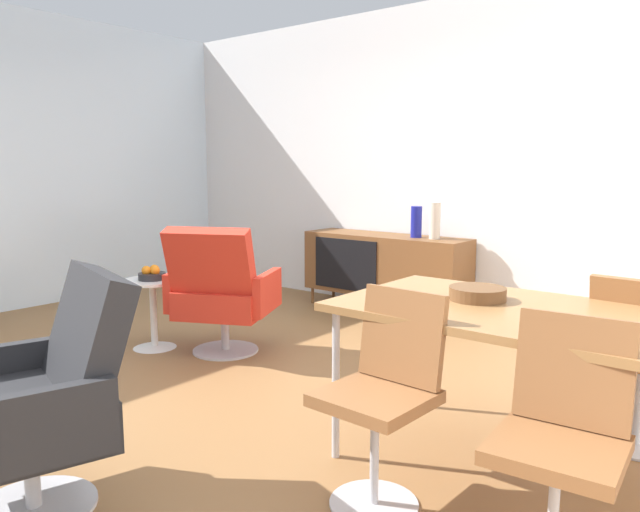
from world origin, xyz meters
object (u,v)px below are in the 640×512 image
fruit_bowl (152,274)px  vase_sculptural_dark (416,222)px  vase_cobalt (435,221)px  dining_chair_back_right (638,356)px  dining_table (524,320)px  side_table_round (153,306)px  sideboard (385,265)px  lounge_chair_red (221,291)px  dining_chair_front_right (562,437)px  wooden_bowl_on_table (477,293)px  dining_chair_front_left (384,389)px  armchair_black_shell (45,393)px

fruit_bowl → vase_sculptural_dark: bearing=63.7°
vase_cobalt → dining_chair_back_right: (1.97, -1.66, -0.41)m
dining_table → side_table_round: bearing=177.2°
vase_sculptural_dark → dining_table: 2.87m
fruit_bowl → sideboard: bearing=71.3°
vase_sculptural_dark → dining_table: vase_sculptural_dark is taller
vase_cobalt → dining_chair_back_right: size_ratio=0.37×
vase_sculptural_dark → lounge_chair_red: size_ratio=0.29×
dining_chair_front_right → fruit_bowl: bearing=167.6°
dining_table → wooden_bowl_on_table: wooden_bowl_on_table is taller
wooden_bowl_on_table → dining_chair_front_right: 0.92m
fruit_bowl → dining_chair_front_left: bearing=-15.7°
dining_chair_front_left → vase_sculptural_dark: bearing=117.8°
sideboard → vase_sculptural_dark: 0.53m
vase_sculptural_dark → side_table_round: vase_sculptural_dark is taller
vase_cobalt → dining_chair_back_right: 2.61m
dining_table → armchair_black_shell: bearing=-133.7°
dining_chair_front_right → fruit_bowl: (-3.18, 0.70, 0.09)m
dining_chair_back_right → sideboard: bearing=146.3°
sideboard → dining_chair_front_right: (2.48, -2.77, 0.03)m
vase_sculptural_dark → dining_table: size_ratio=0.17×
vase_cobalt → wooden_bowl_on_table: bearing=-57.3°
vase_sculptural_dark → dining_chair_front_right: vase_sculptural_dark is taller
dining_chair_front_left → fruit_bowl: size_ratio=4.28×
vase_sculptural_dark → dining_chair_front_right: size_ratio=0.33×
wooden_bowl_on_table → fruit_bowl: bearing=178.4°
wooden_bowl_on_table → side_table_round: bearing=178.4°
lounge_chair_red → fruit_bowl: bearing=-157.9°
dining_chair_back_right → fruit_bowl: 3.21m
lounge_chair_red → fruit_bowl: 0.56m
dining_chair_front_right → lounge_chair_red: 2.82m
dining_chair_front_right → side_table_round: bearing=167.6°
dining_chair_front_left → dining_chair_front_right: (0.69, -0.00, 0.00)m
sideboard → dining_chair_back_right: bearing=-33.7°
armchair_black_shell → fruit_bowl: (-1.47, 1.57, 0.09)m
side_table_round → fruit_bowl: (0.00, -0.00, 0.24)m
dining_chair_back_right → lounge_chair_red: bearing=-175.5°
sideboard → fruit_bowl: sideboard is taller
dining_chair_back_right → lounge_chair_red: (-2.67, -0.21, -0.00)m
armchair_black_shell → side_table_round: 2.16m
armchair_black_shell → fruit_bowl: bearing=133.2°
side_table_round → fruit_bowl: size_ratio=2.60×
vase_sculptural_dark → dining_chair_back_right: vase_sculptural_dark is taller
sideboard → wooden_bowl_on_table: size_ratio=6.15×
dining_chair_front_left → dining_chair_back_right: size_ratio=1.00×
dining_chair_back_right → side_table_round: 3.21m
dining_chair_front_left → dining_chair_back_right: bearing=58.2°
vase_cobalt → wooden_bowl_on_table: vase_cobalt is taller
dining_chair_front_left → fruit_bowl: bearing=164.3°
wooden_bowl_on_table → armchair_black_shell: 1.89m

